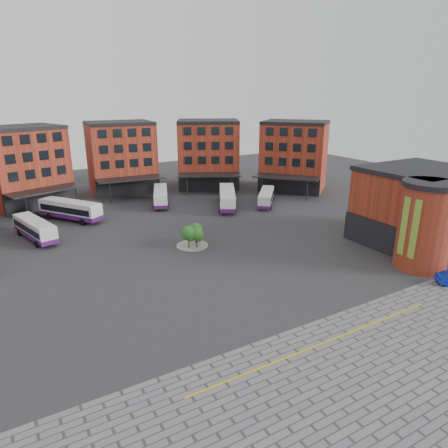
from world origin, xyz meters
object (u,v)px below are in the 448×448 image
tree_island (194,234)px  bus_f (266,197)px  bus_c (70,210)px  bus_e (227,198)px  bus_b (35,229)px  bus_d (161,196)px

tree_island → bus_f: 24.60m
bus_c → bus_e: 27.19m
bus_e → bus_b: bearing=-149.6°
bus_b → bus_c: 9.34m
bus_b → bus_d: (22.67, 8.88, 0.02)m
tree_island → bus_c: bearing=120.6°
bus_d → bus_e: bus_e is taller
bus_e → bus_d: bearing=169.8°
bus_b → bus_e: 32.57m
bus_f → bus_e: bearing=-157.1°
bus_b → bus_e: size_ratio=0.92×
bus_d → tree_island: bearing=-79.1°
bus_c → tree_island: bearing=-94.2°
bus_c → bus_b: bearing=-165.7°
bus_b → bus_c: bus_c is taller
bus_f → tree_island: bearing=-108.7°
bus_f → bus_c: bearing=-153.6°
bus_c → bus_d: size_ratio=1.02×
bus_b → bus_f: bearing=-17.2°
tree_island → bus_e: bearing=46.8°
bus_d → bus_b: bearing=-137.6°
tree_island → bus_c: (-12.49, 21.09, -0.07)m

